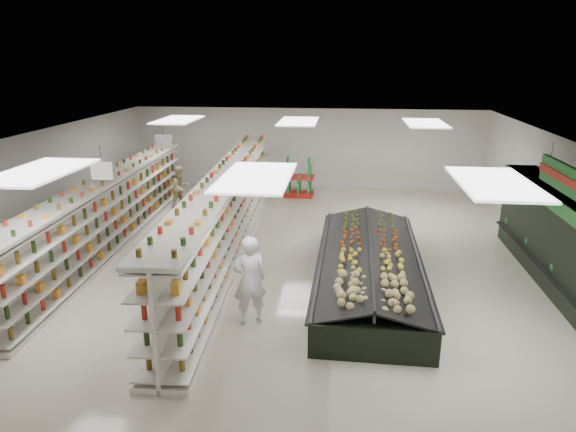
# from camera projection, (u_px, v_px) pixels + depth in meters

# --- Properties ---
(floor) EXTENTS (16.00, 16.00, 0.00)m
(floor) POSITION_uv_depth(u_px,v_px,m) (284.00, 259.00, 13.63)
(floor) COLOR beige
(floor) RESTS_ON ground
(ceiling) EXTENTS (14.00, 16.00, 0.02)m
(ceiling) POSITION_uv_depth(u_px,v_px,m) (284.00, 139.00, 12.67)
(ceiling) COLOR white
(ceiling) RESTS_ON wall_back
(wall_back) EXTENTS (14.00, 0.02, 3.20)m
(wall_back) POSITION_uv_depth(u_px,v_px,m) (307.00, 148.00, 20.74)
(wall_back) COLOR silver
(wall_back) RESTS_ON floor
(wall_front) EXTENTS (14.00, 0.02, 3.20)m
(wall_front) POSITION_uv_depth(u_px,v_px,m) (196.00, 400.00, 5.56)
(wall_front) COLOR silver
(wall_front) RESTS_ON floor
(wall_left) EXTENTS (0.02, 16.00, 3.20)m
(wall_left) POSITION_uv_depth(u_px,v_px,m) (27.00, 194.00, 13.89)
(wall_left) COLOR silver
(wall_left) RESTS_ON floor
(wall_right) EXTENTS (0.02, 16.00, 3.20)m
(wall_right) POSITION_uv_depth(u_px,v_px,m) (570.00, 210.00, 12.41)
(wall_right) COLOR silver
(wall_right) RESTS_ON floor
(produce_wall_case) EXTENTS (0.93, 8.00, 2.20)m
(produce_wall_case) POSITION_uv_depth(u_px,v_px,m) (574.00, 245.00, 11.14)
(produce_wall_case) COLOR black
(produce_wall_case) RESTS_ON floor
(aisle_sign_near) EXTENTS (0.52, 0.06, 0.75)m
(aisle_sign_near) POSITION_uv_depth(u_px,v_px,m) (102.00, 171.00, 11.31)
(aisle_sign_near) COLOR white
(aisle_sign_near) RESTS_ON ceiling
(aisle_sign_far) EXTENTS (0.52, 0.06, 0.75)m
(aisle_sign_far) POSITION_uv_depth(u_px,v_px,m) (164.00, 142.00, 15.11)
(aisle_sign_far) COLOR white
(aisle_sign_far) RESTS_ON ceiling
(hortifruti_banner) EXTENTS (0.12, 3.20, 0.95)m
(hortifruti_banner) POSITION_uv_depth(u_px,v_px,m) (570.00, 182.00, 10.76)
(hortifruti_banner) COLOR #1C6C26
(hortifruti_banner) RESTS_ON ceiling
(gondola_left) EXTENTS (1.35, 11.51, 1.99)m
(gondola_left) POSITION_uv_depth(u_px,v_px,m) (110.00, 215.00, 14.35)
(gondola_left) COLOR silver
(gondola_left) RESTS_ON floor
(gondola_center) EXTENTS (1.55, 12.79, 2.21)m
(gondola_center) POSITION_uv_depth(u_px,v_px,m) (228.00, 216.00, 13.91)
(gondola_center) COLOR silver
(gondola_center) RESTS_ON floor
(produce_island) EXTENTS (2.53, 6.72, 1.00)m
(produce_island) POSITION_uv_depth(u_px,v_px,m) (369.00, 266.00, 12.04)
(produce_island) COLOR black
(produce_island) RESTS_ON floor
(soda_endcap) EXTENTS (1.15, 0.80, 1.43)m
(soda_endcap) POSITION_uv_depth(u_px,v_px,m) (299.00, 179.00, 19.59)
(soda_endcap) COLOR #B11B14
(soda_endcap) RESTS_ON floor
(shopper_main) EXTENTS (0.80, 0.69, 1.85)m
(shopper_main) POSITION_uv_depth(u_px,v_px,m) (249.00, 280.00, 10.15)
(shopper_main) COLOR white
(shopper_main) RESTS_ON floor
(shopper_background) EXTENTS (0.79, 0.86, 1.50)m
(shopper_background) POSITION_uv_depth(u_px,v_px,m) (181.00, 187.00, 18.07)
(shopper_background) COLOR #947B5B
(shopper_background) RESTS_ON floor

